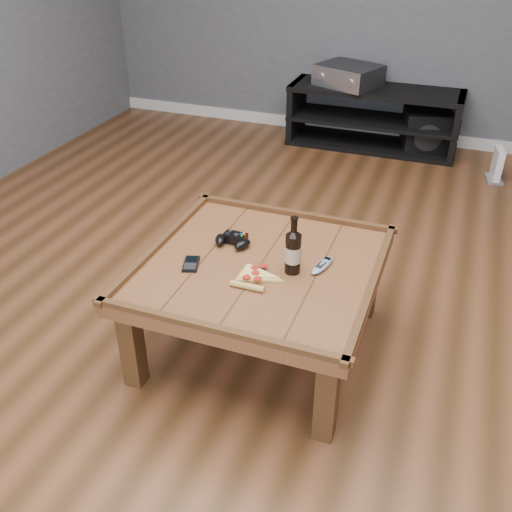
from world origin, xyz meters
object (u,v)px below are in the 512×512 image
(beer_bottle, at_px, (293,250))
(av_receiver, at_px, (348,75))
(remote_control, at_px, (322,265))
(subwoofer, at_px, (425,131))
(game_console, at_px, (497,166))
(media_console, at_px, (373,118))
(coffee_table, at_px, (260,276))
(game_controller, at_px, (233,240))
(smartphone, at_px, (191,264))
(pizza_slice, at_px, (254,277))

(beer_bottle, xyz_separation_m, av_receiver, (-0.38, 2.75, 0.03))
(remote_control, height_order, subwoofer, remote_control)
(beer_bottle, xyz_separation_m, game_console, (0.86, 2.39, -0.44))
(subwoofer, bearing_deg, media_console, 171.54)
(coffee_table, distance_m, game_controller, 0.23)
(smartphone, relative_size, game_console, 0.53)
(pizza_slice, relative_size, av_receiver, 0.44)
(pizza_slice, xyz_separation_m, subwoofer, (0.42, 2.91, -0.29))
(beer_bottle, height_order, av_receiver, beer_bottle)
(remote_control, bearing_deg, av_receiver, 114.17)
(beer_bottle, height_order, pizza_slice, beer_bottle)
(smartphone, height_order, subwoofer, smartphone)
(game_controller, height_order, remote_control, game_controller)
(av_receiver, bearing_deg, subwoofer, 26.80)
(beer_bottle, bearing_deg, coffee_table, 177.66)
(av_receiver, bearing_deg, media_console, 23.55)
(game_console, bearing_deg, media_console, 149.92)
(pizza_slice, distance_m, subwoofer, 2.95)
(smartphone, bearing_deg, av_receiver, 71.74)
(media_console, bearing_deg, pizza_slice, -89.75)
(smartphone, bearing_deg, remote_control, 1.25)
(pizza_slice, distance_m, remote_control, 0.30)
(media_console, distance_m, subwoofer, 0.44)
(coffee_table, bearing_deg, game_console, 67.06)
(game_console, bearing_deg, av_receiver, 153.77)
(av_receiver, relative_size, subwoofer, 1.37)
(smartphone, bearing_deg, beer_bottle, -3.36)
(media_console, distance_m, beer_bottle, 2.78)
(beer_bottle, height_order, game_console, beer_bottle)
(media_console, height_order, beer_bottle, beer_bottle)
(game_controller, height_order, smartphone, game_controller)
(subwoofer, relative_size, game_console, 1.71)
(av_receiver, bearing_deg, beer_bottle, -59.89)
(beer_bottle, distance_m, remote_control, 0.16)
(smartphone, bearing_deg, game_controller, 48.12)
(media_console, xyz_separation_m, beer_bottle, (0.15, -2.76, 0.31))
(coffee_table, xyz_separation_m, av_receiver, (-0.24, 2.74, 0.19))
(coffee_table, distance_m, pizza_slice, 0.13)
(coffee_table, height_order, av_receiver, av_receiver)
(game_controller, bearing_deg, smartphone, -111.47)
(coffee_table, relative_size, smartphone, 7.91)
(smartphone, relative_size, remote_control, 0.75)
(coffee_table, xyz_separation_m, subwoofer, (0.43, 2.80, -0.22))
(remote_control, distance_m, av_receiver, 2.72)
(pizza_slice, distance_m, av_receiver, 2.87)
(media_console, height_order, subwoofer, media_console)
(media_console, distance_m, remote_control, 2.70)
(av_receiver, bearing_deg, game_controller, -66.49)
(remote_control, height_order, game_console, remote_control)
(media_console, bearing_deg, game_console, -20.22)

